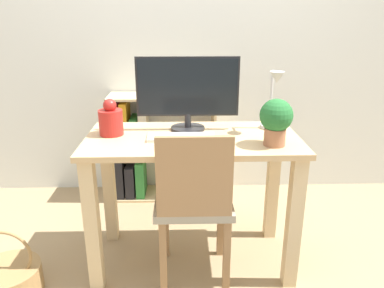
% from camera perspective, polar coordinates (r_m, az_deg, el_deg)
% --- Properties ---
extents(ground_plane, '(10.00, 10.00, 0.00)m').
position_cam_1_polar(ground_plane, '(2.35, 0.07, -16.96)').
color(ground_plane, '#997F5B').
extents(wall_back, '(8.00, 0.05, 2.60)m').
position_cam_1_polar(wall_back, '(2.91, -0.53, 17.54)').
color(wall_back, silver).
rests_on(wall_back, ground_plane).
extents(desk, '(1.14, 0.58, 0.77)m').
position_cam_1_polar(desk, '(2.06, 0.08, -3.56)').
color(desk, tan).
rests_on(desk, ground_plane).
extents(monitor, '(0.56, 0.19, 0.41)m').
position_cam_1_polar(monitor, '(2.06, -0.67, 8.23)').
color(monitor, '#232326').
rests_on(monitor, desk).
extents(keyboard, '(0.35, 0.13, 0.02)m').
position_cam_1_polar(keyboard, '(1.96, -1.64, 1.05)').
color(keyboard, silver).
rests_on(keyboard, desk).
extents(vase, '(0.13, 0.13, 0.20)m').
position_cam_1_polar(vase, '(2.05, -12.27, 3.56)').
color(vase, '#B2231E').
rests_on(vase, desk).
extents(desk_lamp, '(0.10, 0.19, 0.34)m').
position_cam_1_polar(desk_lamp, '(2.09, 12.34, 7.31)').
color(desk_lamp, '#B7B7BC').
rests_on(desk_lamp, desk).
extents(potted_plant, '(0.16, 0.16, 0.23)m').
position_cam_1_polar(potted_plant, '(1.87, 12.68, 3.67)').
color(potted_plant, '#9E6647').
rests_on(potted_plant, desk).
extents(chair, '(0.40, 0.40, 0.87)m').
position_cam_1_polar(chair, '(1.93, 0.37, -8.63)').
color(chair, '#9E937F').
rests_on(chair, ground_plane).
extents(bookshelf, '(0.80, 0.28, 0.82)m').
position_cam_1_polar(bookshelf, '(2.93, -7.37, -0.70)').
color(bookshelf, '#D8BC8C').
rests_on(bookshelf, ground_plane).
extents(basket, '(0.33, 0.33, 0.37)m').
position_cam_1_polar(basket, '(2.28, -26.13, -17.93)').
color(basket, '#997547').
rests_on(basket, ground_plane).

